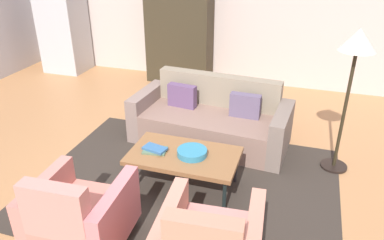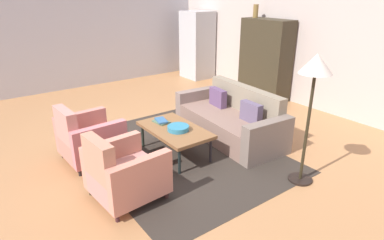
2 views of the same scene
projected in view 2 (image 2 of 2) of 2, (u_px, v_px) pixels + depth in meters
ground_plane at (162, 149)px, 5.32m from camera, size 10.62×10.62×0.00m
wall_back at (313, 41)px, 6.85m from camera, size 8.85×0.12×2.80m
wall_left at (66, 33)px, 8.11m from camera, size 0.12×7.47×2.80m
area_rug at (178, 153)px, 5.20m from camera, size 3.40×2.60×0.01m
couch at (232, 120)px, 5.71m from camera, size 2.16×1.05×0.86m
coffee_table at (175, 130)px, 5.03m from camera, size 1.20×0.70×0.44m
armchair_left at (87, 140)px, 4.85m from camera, size 0.84×0.84×0.88m
armchair_right at (122, 174)px, 3.96m from camera, size 0.86×0.86×0.88m
fruit_bowl at (178, 128)px, 4.93m from camera, size 0.33×0.33×0.07m
book_stack at (161, 121)px, 5.22m from camera, size 0.28×0.22×0.05m
cabinet at (265, 60)px, 7.55m from camera, size 1.20×0.51×1.80m
vase_tall at (256, 11)px, 7.46m from camera, size 0.12×0.12×0.29m
refrigerator at (197, 45)px, 9.33m from camera, size 0.80×0.73×1.85m
floor_lamp at (315, 76)px, 3.93m from camera, size 0.40×0.40×1.72m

